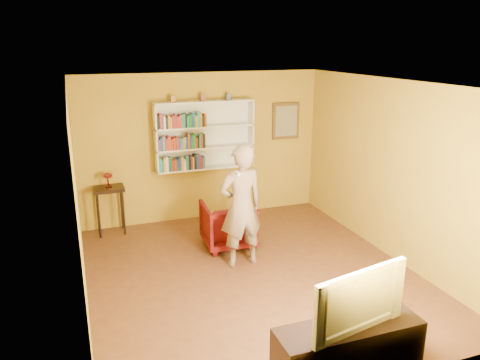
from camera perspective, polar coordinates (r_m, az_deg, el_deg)
name	(u,v)px	position (r m, az deg, el deg)	size (l,w,h in m)	color
room_shell	(252,208)	(6.44, 1.49, -3.43)	(5.30, 5.80, 2.88)	#4F2D19
bookshelf	(204,135)	(8.50, -4.43, 5.50)	(1.80, 0.29, 1.23)	white
books_row_lower	(182,163)	(8.39, -7.09, 2.04)	(0.82, 0.19, 0.26)	teal
books_row_middle	(182,142)	(8.31, -7.10, 4.57)	(0.83, 0.19, 0.27)	#5B2672
books_row_upper	(181,121)	(8.25, -7.15, 7.16)	(0.86, 0.19, 0.27)	black
ornament_left	(173,99)	(8.21, -8.20, 9.75)	(0.08, 0.08, 0.11)	olive
ornament_centre	(203,97)	(8.33, -4.57, 10.00)	(0.09, 0.09, 0.12)	brown
ornament_right	(228,97)	(8.47, -1.45, 10.13)	(0.08, 0.08, 0.11)	#445372
framed_painting	(286,121)	(9.09, 5.61, 7.19)	(0.55, 0.05, 0.70)	#563A18
console_table	(109,195)	(8.29, -15.65, -1.81)	(0.51, 0.39, 0.84)	black
ruby_lustre	(108,177)	(8.20, -15.83, 0.37)	(0.16, 0.16, 0.26)	maroon
armchair	(228,224)	(7.60, -1.45, -5.43)	(0.79, 0.82, 0.74)	#410409
person	(241,206)	(6.80, 0.14, -3.19)	(0.67, 0.44, 1.83)	#7F6A5D
game_remote	(237,173)	(6.28, -0.37, 0.84)	(0.04, 0.15, 0.04)	silver
tv_cabinet	(348,349)	(5.07, 13.02, -19.42)	(1.51, 0.45, 0.54)	black
television	(352,296)	(4.76, 13.48, -13.63)	(1.12, 0.15, 0.64)	black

